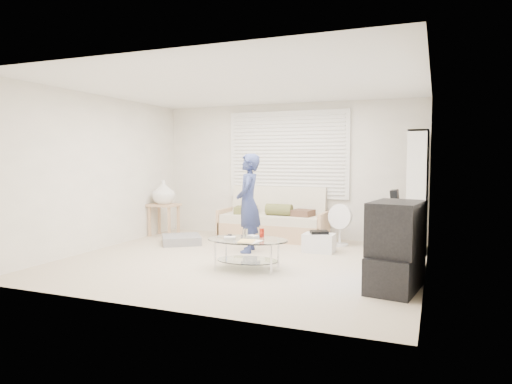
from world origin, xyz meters
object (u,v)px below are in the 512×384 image
at_px(futon_sofa, 274,222).
at_px(coffee_table, 247,245).
at_px(bookshelf, 417,191).
at_px(tv_unit, 396,247).

bearing_deg(futon_sofa, coffee_table, -79.32).
bearing_deg(coffee_table, bookshelf, 46.13).
bearing_deg(bookshelf, futon_sofa, 176.12).
distance_m(bookshelf, tv_unit, 2.43).
distance_m(futon_sofa, bookshelf, 2.56).
bearing_deg(futon_sofa, tv_unit, -47.28).
bearing_deg(bookshelf, coffee_table, -133.87).
height_order(futon_sofa, bookshelf, bookshelf).
xyz_separation_m(futon_sofa, bookshelf, (2.48, -0.17, 0.65)).
distance_m(bookshelf, coffee_table, 3.02).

